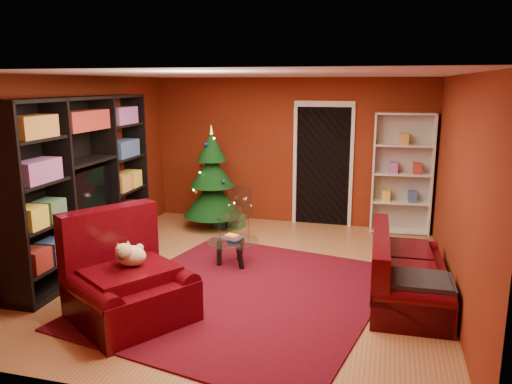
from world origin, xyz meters
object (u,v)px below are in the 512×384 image
(acrylic_chair, at_px, (234,218))
(gift_box_green, at_px, (236,221))
(rug, at_px, (244,294))
(armchair, at_px, (130,279))
(dog, at_px, (131,256))
(coffee_table, at_px, (233,253))
(christmas_tree, at_px, (212,178))
(gift_box_teal, at_px, (219,218))
(sofa, at_px, (409,267))
(white_bookshelf, at_px, (402,174))
(gift_box_red, at_px, (235,213))
(media_unit, at_px, (84,183))

(acrylic_chair, bearing_deg, gift_box_green, 118.63)
(rug, bearing_deg, armchair, -136.76)
(rug, relative_size, dog, 8.81)
(gift_box_green, distance_m, armchair, 3.68)
(armchair, height_order, acrylic_chair, armchair)
(rug, height_order, coffee_table, coffee_table)
(christmas_tree, height_order, dog, christmas_tree)
(armchair, bearing_deg, gift_box_teal, 37.53)
(sofa, height_order, coffee_table, sofa)
(dog, bearing_deg, coffee_table, 15.09)
(christmas_tree, bearing_deg, acrylic_chair, -48.42)
(white_bookshelf, xyz_separation_m, acrylic_chair, (-2.56, -1.25, -0.61))
(sofa, bearing_deg, acrylic_chair, 58.40)
(gift_box_green, height_order, white_bookshelf, white_bookshelf)
(rug, distance_m, christmas_tree, 3.08)
(armchair, bearing_deg, gift_box_red, 34.96)
(acrylic_chair, bearing_deg, sofa, -16.29)
(sofa, distance_m, coffee_table, 2.38)
(gift_box_red, distance_m, dog, 4.11)
(dog, xyz_separation_m, acrylic_chair, (0.27, 2.80, -0.30))
(coffee_table, bearing_deg, rug, -64.86)
(media_unit, relative_size, sofa, 1.63)
(media_unit, xyz_separation_m, armchair, (1.41, -1.37, -0.69))
(gift_box_green, height_order, acrylic_chair, acrylic_chair)
(gift_box_green, bearing_deg, gift_box_red, 110.45)
(rug, height_order, white_bookshelf, white_bookshelf)
(white_bookshelf, bearing_deg, armchair, -127.22)
(gift_box_teal, height_order, coffee_table, coffee_table)
(armchair, height_order, sofa, armchair)
(armchair, height_order, coffee_table, armchair)
(gift_box_red, xyz_separation_m, armchair, (0.13, -4.14, 0.35))
(media_unit, relative_size, dog, 7.59)
(gift_box_teal, xyz_separation_m, dog, (0.27, -3.62, 0.56))
(media_unit, distance_m, coffee_table, 2.25)
(gift_box_green, xyz_separation_m, dog, (-0.06, -3.59, 0.59))
(dog, bearing_deg, gift_box_green, 32.15)
(coffee_table, bearing_deg, sofa, -12.32)
(gift_box_green, xyz_separation_m, coffee_table, (0.52, -1.82, 0.07))
(media_unit, bearing_deg, sofa, -2.43)
(white_bookshelf, height_order, sofa, white_bookshelf)
(media_unit, xyz_separation_m, gift_box_green, (1.46, 2.29, -1.05))
(gift_box_red, xyz_separation_m, white_bookshelf, (2.95, -0.02, 0.89))
(media_unit, distance_m, gift_box_red, 3.22)
(armchair, distance_m, sofa, 3.18)
(gift_box_red, height_order, armchair, armchair)
(gift_box_teal, bearing_deg, christmas_tree, -121.18)
(gift_box_teal, bearing_deg, gift_box_green, -4.55)
(gift_box_green, distance_m, acrylic_chair, 0.86)
(rug, distance_m, coffee_table, 1.02)
(media_unit, bearing_deg, rug, -12.33)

